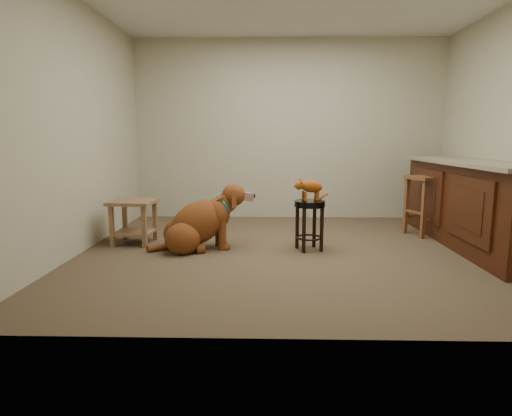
{
  "coord_description": "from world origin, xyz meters",
  "views": [
    {
      "loc": [
        -0.32,
        -4.38,
        1.17
      ],
      "look_at": [
        -0.43,
        0.07,
        0.45
      ],
      "focal_mm": 30.0,
      "sensor_mm": 36.0,
      "label": 1
    }
  ],
  "objects_px": {
    "wood_stool": "(425,205)",
    "side_table": "(134,215)",
    "golden_retriever": "(199,224)",
    "padded_stool": "(309,215)",
    "tabby_kitten": "(309,187)"
  },
  "relations": [
    {
      "from": "padded_stool",
      "to": "tabby_kitten",
      "type": "bearing_deg",
      "value": -169.13
    },
    {
      "from": "wood_stool",
      "to": "side_table",
      "type": "relative_size",
      "value": 1.44
    },
    {
      "from": "side_table",
      "to": "golden_retriever",
      "type": "relative_size",
      "value": 0.44
    },
    {
      "from": "wood_stool",
      "to": "golden_retriever",
      "type": "distance_m",
      "value": 2.76
    },
    {
      "from": "padded_stool",
      "to": "golden_retriever",
      "type": "bearing_deg",
      "value": -179.73
    },
    {
      "from": "padded_stool",
      "to": "golden_retriever",
      "type": "relative_size",
      "value": 0.47
    },
    {
      "from": "tabby_kitten",
      "to": "padded_stool",
      "type": "bearing_deg",
      "value": -5.72
    },
    {
      "from": "side_table",
      "to": "padded_stool",
      "type": "bearing_deg",
      "value": -7.1
    },
    {
      "from": "side_table",
      "to": "tabby_kitten",
      "type": "distance_m",
      "value": 1.98
    },
    {
      "from": "side_table",
      "to": "golden_retriever",
      "type": "bearing_deg",
      "value": -17.71
    },
    {
      "from": "padded_stool",
      "to": "wood_stool",
      "type": "distance_m",
      "value": 1.66
    },
    {
      "from": "wood_stool",
      "to": "golden_retriever",
      "type": "height_order",
      "value": "wood_stool"
    },
    {
      "from": "padded_stool",
      "to": "wood_stool",
      "type": "xyz_separation_m",
      "value": [
        1.48,
        0.75,
        0.0
      ]
    },
    {
      "from": "padded_stool",
      "to": "tabby_kitten",
      "type": "height_order",
      "value": "tabby_kitten"
    },
    {
      "from": "wood_stool",
      "to": "side_table",
      "type": "height_order",
      "value": "wood_stool"
    }
  ]
}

